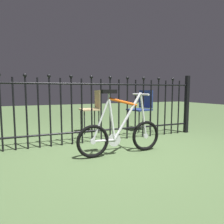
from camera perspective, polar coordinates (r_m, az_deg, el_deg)
name	(u,v)px	position (r m, az deg, el deg)	size (l,w,h in m)	color
ground_plane	(118,151)	(2.99, 1.64, -10.90)	(20.00, 20.00, 0.00)	#486038
iron_fence	(99,107)	(3.43, -3.62, 1.35)	(3.79, 0.07, 1.17)	black
bicycle	(121,133)	(2.78, 2.45, -5.80)	(1.24, 0.40, 0.88)	black
chair_tan	(93,106)	(4.22, -5.33, 1.58)	(0.39, 0.38, 0.88)	black
chair_navy	(142,106)	(4.55, 8.45, 1.67)	(0.51, 0.51, 0.87)	black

